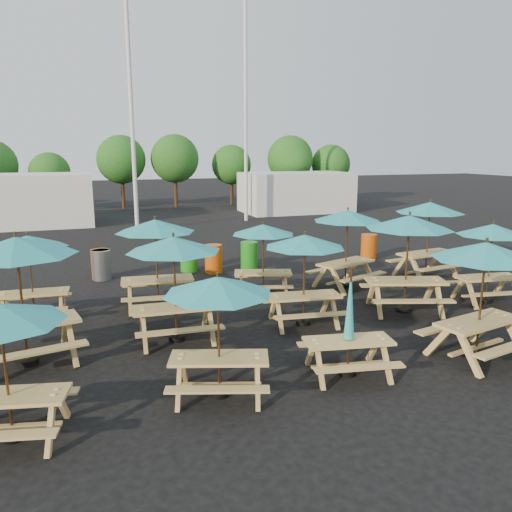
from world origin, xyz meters
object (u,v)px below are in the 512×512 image
object	(u,v)px
waste_bin_2	(189,257)
waste_bin_0	(101,264)
waste_bin_1	(102,265)
picnic_unit_2	(28,247)
picnic_unit_4	(174,251)
picnic_unit_7	(305,247)
picnic_unit_6	(349,332)
picnic_unit_9	(485,258)
picnic_unit_0	(0,322)
picnic_unit_3	(218,293)
waste_bin_5	(369,247)
picnic_unit_10	(409,228)
picnic_unit_14	(430,212)
waste_bin_4	(249,255)
waste_bin_3	(214,259)
picnic_unit_13	(492,235)
picnic_unit_1	(17,254)
picnic_unit_11	(348,221)
picnic_unit_8	(263,234)
picnic_unit_5	(155,231)

from	to	relation	value
waste_bin_2	waste_bin_0	bearing A→B (deg)	-178.54
waste_bin_1	picnic_unit_2	bearing A→B (deg)	-116.41
picnic_unit_4	picnic_unit_7	xyz separation A→B (m)	(3.04, 0.02, -0.11)
picnic_unit_6	picnic_unit_9	xyz separation A→B (m)	(2.81, -0.19, 1.21)
picnic_unit_0	picnic_unit_3	size ratio (longest dim) A/B	0.93
waste_bin_2	waste_bin_5	size ratio (longest dim) A/B	1.00
picnic_unit_6	picnic_unit_10	bearing A→B (deg)	50.75
picnic_unit_7	picnic_unit_14	xyz separation A→B (m)	(5.66, 2.77, 0.25)
picnic_unit_3	waste_bin_2	world-z (taller)	picnic_unit_3
picnic_unit_0	waste_bin_4	bearing A→B (deg)	66.20
picnic_unit_7	waste_bin_3	size ratio (longest dim) A/B	2.29
waste_bin_2	picnic_unit_13	bearing A→B (deg)	-42.11
picnic_unit_9	waste_bin_2	distance (m)	10.05
picnic_unit_6	picnic_unit_10	world-z (taller)	picnic_unit_10
picnic_unit_14	waste_bin_5	distance (m)	3.44
picnic_unit_3	waste_bin_2	bearing A→B (deg)	99.64
waste_bin_2	picnic_unit_2	bearing A→B (deg)	-141.23
picnic_unit_1	picnic_unit_13	bearing A→B (deg)	-10.62
waste_bin_4	waste_bin_1	bearing A→B (deg)	177.87
waste_bin_3	waste_bin_4	distance (m)	1.32
picnic_unit_11	waste_bin_2	world-z (taller)	picnic_unit_11
picnic_unit_0	picnic_unit_8	xyz separation A→B (m)	(5.92, 5.64, 0.00)
picnic_unit_6	waste_bin_0	size ratio (longest dim) A/B	2.15
picnic_unit_10	waste_bin_0	bearing A→B (deg)	158.20
waste_bin_3	picnic_unit_10	bearing A→B (deg)	-57.70
picnic_unit_14	picnic_unit_5	bearing A→B (deg)	174.25
picnic_unit_5	waste_bin_2	size ratio (longest dim) A/B	2.48
picnic_unit_8	waste_bin_4	distance (m)	3.51
picnic_unit_3	waste_bin_0	xyz separation A→B (m)	(-1.52, 8.86, -1.33)
picnic_unit_1	picnic_unit_9	world-z (taller)	picnic_unit_1
picnic_unit_6	picnic_unit_8	bearing A→B (deg)	96.68
waste_bin_3	picnic_unit_9	bearing A→B (deg)	-69.95
picnic_unit_2	picnic_unit_10	xyz separation A→B (m)	(8.93, -2.45, 0.34)
waste_bin_0	waste_bin_5	distance (m)	9.73
picnic_unit_7	waste_bin_3	bearing A→B (deg)	104.71
waste_bin_0	waste_bin_4	size ratio (longest dim) A/B	1.00
picnic_unit_1	picnic_unit_5	world-z (taller)	picnic_unit_1
picnic_unit_8	picnic_unit_2	bearing A→B (deg)	-160.35
picnic_unit_7	picnic_unit_1	bearing A→B (deg)	-169.74
picnic_unit_3	picnic_unit_8	world-z (taller)	picnic_unit_3
picnic_unit_6	picnic_unit_5	bearing A→B (deg)	127.26
picnic_unit_1	picnic_unit_4	distance (m)	2.98
picnic_unit_10	picnic_unit_13	xyz separation A→B (m)	(2.60, -0.08, -0.29)
picnic_unit_0	waste_bin_3	xyz separation A→B (m)	(5.27, 8.69, -1.30)
picnic_unit_1	picnic_unit_2	xyz separation A→B (m)	(-0.07, 2.75, -0.36)
picnic_unit_7	picnic_unit_9	xyz separation A→B (m)	(2.44, -2.95, 0.16)
picnic_unit_5	waste_bin_1	world-z (taller)	picnic_unit_5
picnic_unit_5	picnic_unit_6	world-z (taller)	picnic_unit_5
picnic_unit_13	waste_bin_2	distance (m)	9.42
picnic_unit_14	picnic_unit_10	bearing A→B (deg)	-143.28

